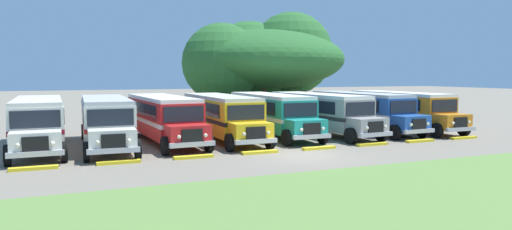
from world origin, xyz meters
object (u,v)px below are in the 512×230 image
(parked_bus_slot_0, at_px, (38,121))
(parked_bus_slot_5, at_px, (320,111))
(parked_bus_slot_3, at_px, (222,115))
(parked_bus_slot_1, at_px, (106,119))
(parked_bus_slot_4, at_px, (271,112))
(parked_bus_slot_6, at_px, (362,110))
(parked_bus_slot_7, at_px, (401,109))
(parked_bus_slot_2, at_px, (163,116))
(broad_shade_tree, at_px, (261,60))

(parked_bus_slot_0, xyz_separation_m, parked_bus_slot_5, (17.95, -0.42, 0.00))
(parked_bus_slot_3, xyz_separation_m, parked_bus_slot_5, (7.23, -0.19, 0.00))
(parked_bus_slot_1, distance_m, parked_bus_slot_4, 10.92)
(parked_bus_slot_6, bearing_deg, parked_bus_slot_1, -91.25)
(parked_bus_slot_1, height_order, parked_bus_slot_5, same)
(parked_bus_slot_0, bearing_deg, parked_bus_slot_1, 82.24)
(parked_bus_slot_0, distance_m, parked_bus_slot_7, 25.09)
(parked_bus_slot_3, bearing_deg, parked_bus_slot_7, 89.45)
(parked_bus_slot_2, distance_m, parked_bus_slot_5, 10.94)
(parked_bus_slot_5, relative_size, parked_bus_slot_6, 1.00)
(parked_bus_slot_7, bearing_deg, parked_bus_slot_0, -90.88)
(parked_bus_slot_1, bearing_deg, parked_bus_slot_0, -95.19)
(parked_bus_slot_0, height_order, parked_bus_slot_6, same)
(parked_bus_slot_1, bearing_deg, parked_bus_slot_4, 95.28)
(parked_bus_slot_3, relative_size, broad_shade_tree, 0.66)
(parked_bus_slot_4, height_order, parked_bus_slot_5, same)
(parked_bus_slot_5, xyz_separation_m, broad_shade_tree, (1.68, 14.41, 3.98))
(parked_bus_slot_3, distance_m, parked_bus_slot_7, 14.37)
(parked_bus_slot_0, xyz_separation_m, broad_shade_tree, (19.63, 14.00, 3.98))
(parked_bus_slot_5, bearing_deg, parked_bus_slot_6, 90.67)
(parked_bus_slot_1, xyz_separation_m, parked_bus_slot_5, (14.37, 0.01, 0.00))
(parked_bus_slot_3, bearing_deg, parked_bus_slot_5, 88.49)
(parked_bus_slot_1, xyz_separation_m, parked_bus_slot_4, (10.90, 0.69, 0.00))
(broad_shade_tree, bearing_deg, parked_bus_slot_6, -81.84)
(parked_bus_slot_2, distance_m, parked_bus_slot_7, 18.07)
(parked_bus_slot_3, bearing_deg, broad_shade_tree, 147.92)
(parked_bus_slot_1, distance_m, parked_bus_slot_6, 18.08)
(parked_bus_slot_5, distance_m, parked_bus_slot_6, 3.72)
(parked_bus_slot_1, height_order, broad_shade_tree, broad_shade_tree)
(parked_bus_slot_0, relative_size, parked_bus_slot_5, 0.99)
(parked_bus_slot_4, relative_size, parked_bus_slot_6, 1.00)
(parked_bus_slot_2, xyz_separation_m, parked_bus_slot_3, (3.70, -0.26, 0.00))
(parked_bus_slot_2, height_order, broad_shade_tree, broad_shade_tree)
(parked_bus_slot_6, bearing_deg, parked_bus_slot_0, -92.55)
(parked_bus_slot_2, height_order, parked_bus_slot_5, same)
(parked_bus_slot_3, bearing_deg, parked_bus_slot_2, -94.04)
(parked_bus_slot_2, height_order, parked_bus_slot_6, same)
(parked_bus_slot_3, xyz_separation_m, broad_shade_tree, (8.92, 14.22, 3.98))
(parked_bus_slot_0, relative_size, broad_shade_tree, 0.66)
(parked_bus_slot_2, relative_size, parked_bus_slot_5, 1.00)
(parked_bus_slot_2, bearing_deg, parked_bus_slot_1, -85.21)
(parked_bus_slot_7, distance_m, broad_shade_tree, 15.87)
(parked_bus_slot_1, bearing_deg, parked_bus_slot_7, 91.82)
(parked_bus_slot_2, xyz_separation_m, parked_bus_slot_4, (7.45, 0.23, 0.00))
(parked_bus_slot_3, height_order, parked_bus_slot_6, same)
(parked_bus_slot_1, bearing_deg, broad_shade_tree, 133.59)
(parked_bus_slot_1, relative_size, parked_bus_slot_3, 1.00)
(parked_bus_slot_1, height_order, parked_bus_slot_7, same)
(parked_bus_slot_3, relative_size, parked_bus_slot_7, 1.00)
(parked_bus_slot_7, bearing_deg, parked_bus_slot_2, -91.32)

